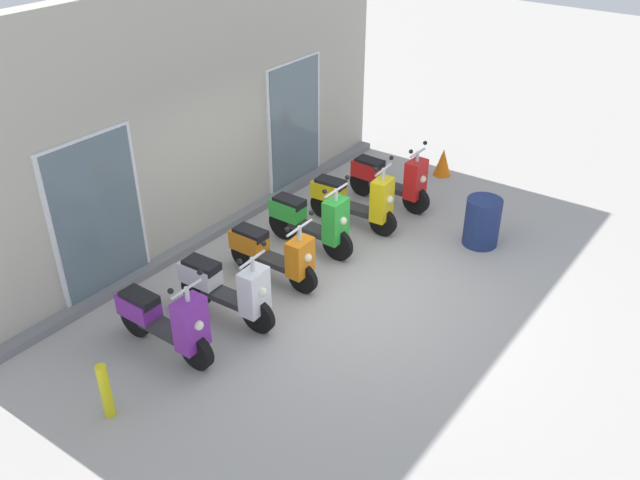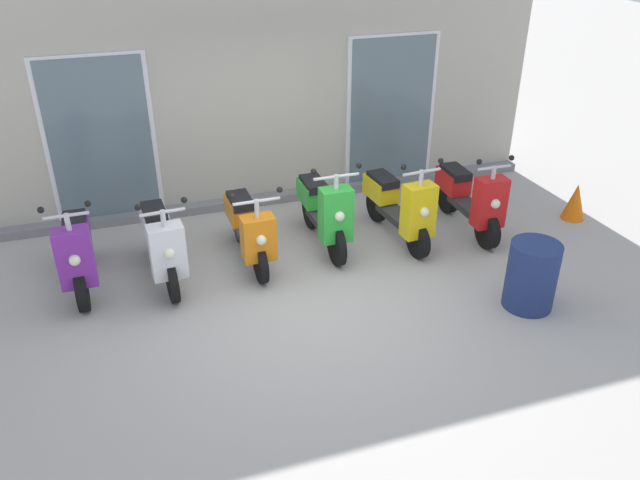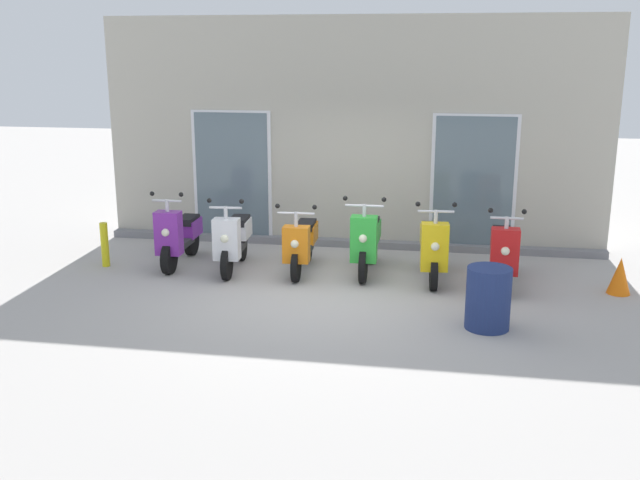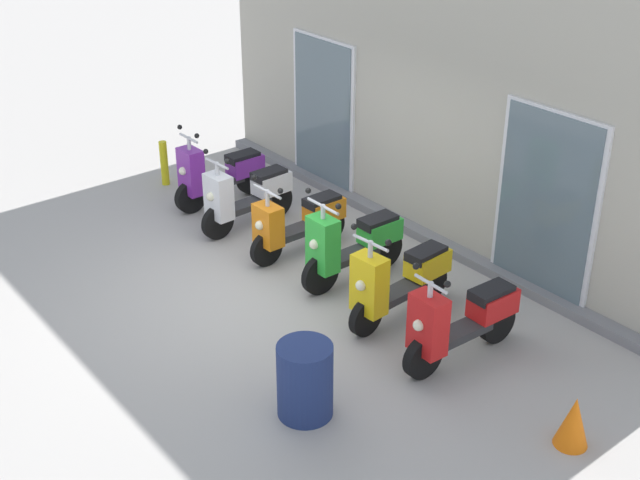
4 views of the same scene
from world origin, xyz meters
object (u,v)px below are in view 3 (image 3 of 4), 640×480
Objects in this scene: traffic_cone at (620,276)px; curb_bollard at (105,245)px; scooter_orange at (302,242)px; scooter_red at (503,252)px; scooter_purple at (179,236)px; scooter_white at (234,239)px; scooter_green at (367,241)px; scooter_yellow at (432,247)px; trash_bin at (488,298)px.

curb_bollard is at bearing 179.85° from traffic_cone.
scooter_orange reaches higher than curb_bollard.
scooter_purple is at bearing 178.41° from scooter_red.
scooter_green is (2.03, 0.18, 0.02)m from scooter_white.
scooter_white is at bearing -174.96° from scooter_green.
scooter_red is (2.97, -0.11, 0.02)m from scooter_orange.
scooter_yellow reaches higher than scooter_white.
scooter_purple reaches higher than trash_bin.
scooter_green is 2.22× the size of curb_bollard.
trash_bin is at bearing -98.79° from scooter_red.
scooter_orange is 1.97m from scooter_yellow.
scooter_green is at bearing 0.81° from scooter_purple.
traffic_cone is at bearing -5.53° from scooter_green.
scooter_purple is at bearing 157.25° from trash_bin.
scooter_orange reaches higher than traffic_cone.
scooter_yellow is 2.03× the size of trash_bin.
scooter_orange reaches higher than trash_bin.
trash_bin is at bearing -35.63° from scooter_orange.
scooter_purple is 1.01× the size of scooter_white.
trash_bin is at bearing -22.75° from scooter_purple.
traffic_cone is (4.57, -0.28, -0.20)m from scooter_orange.
scooter_orange is at bearing -0.76° from scooter_purple.
trash_bin is (3.74, -1.82, -0.11)m from scooter_white.
curb_bollard is 7.66m from traffic_cone.
scooter_red reaches higher than scooter_white.
curb_bollard is at bearing -175.23° from scooter_orange.
scooter_green reaches higher than traffic_cone.
scooter_green reaches higher than scooter_white.
scooter_red reaches higher than scooter_orange.
traffic_cone is (5.61, -0.17, -0.23)m from scooter_white.
curb_bollard is at bearing -165.79° from scooter_purple.
scooter_green reaches higher than curb_bollard.
scooter_white is 4.16m from trash_bin.
scooter_orange is 4.58m from traffic_cone.
scooter_purple reaches higher than traffic_cone.
curb_bollard is (-1.12, -0.28, -0.12)m from scooter_purple.
scooter_purple reaches higher than scooter_orange.
scooter_green is (2.96, 0.04, 0.04)m from scooter_purple.
scooter_white is 2.06m from curb_bollard.
scooter_red is at bearing -5.17° from scooter_green.
traffic_cone is at bearing -5.99° from scooter_red.
traffic_cone is (6.54, -0.30, -0.21)m from scooter_purple.
traffic_cone is (2.60, -0.22, -0.23)m from scooter_yellow.
curb_bollard is (-6.07, -0.15, -0.13)m from scooter_red.
scooter_yellow is (3.94, -0.09, 0.03)m from scooter_purple.
scooter_yellow is at bearing 2.22° from curb_bollard.
scooter_red is (1.99, -0.18, -0.04)m from scooter_green.
scooter_red is 1.61m from traffic_cone.
scooter_red is 2.24× the size of curb_bollard.
scooter_orange is 1.97× the size of trash_bin.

